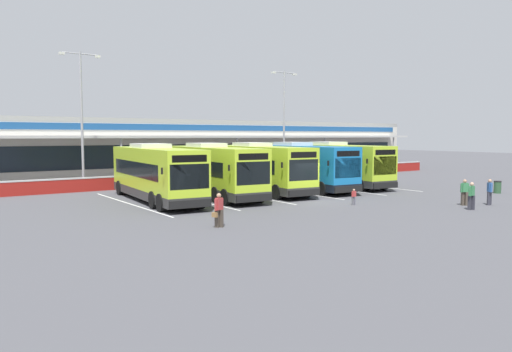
{
  "coord_description": "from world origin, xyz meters",
  "views": [
    {
      "loc": [
        -21.6,
        -23.99,
        4.31
      ],
      "look_at": [
        -2.75,
        3.0,
        1.6
      ],
      "focal_mm": 34.49,
      "sensor_mm": 36.0,
      "label": 1
    }
  ],
  "objects_px": {
    "coach_bus_right_centre": "(299,167)",
    "pedestrian_approaching_bus": "(490,191)",
    "pedestrian_with_handbag": "(219,209)",
    "pedestrian_in_dark_coat": "(472,195)",
    "litter_bin": "(497,187)",
    "coach_bus_rightmost": "(335,165)",
    "lamp_post_west": "(82,111)",
    "coach_bus_leftmost": "(155,174)",
    "pedestrian_near_bin": "(465,191)",
    "coach_bus_left_centre": "(212,171)",
    "coach_bus_centre": "(258,169)",
    "lamp_post_centre": "(284,117)",
    "pedestrian_child": "(354,196)"
  },
  "relations": [
    {
      "from": "coach_bus_rightmost",
      "to": "litter_bin",
      "type": "xyz_separation_m",
      "value": [
        5.98,
        -11.17,
        -1.32
      ]
    },
    {
      "from": "coach_bus_leftmost",
      "to": "pedestrian_with_handbag",
      "type": "distance_m",
      "value": 10.57
    },
    {
      "from": "coach_bus_centre",
      "to": "coach_bus_rightmost",
      "type": "xyz_separation_m",
      "value": [
        8.21,
        0.17,
        0.0
      ]
    },
    {
      "from": "pedestrian_with_handbag",
      "to": "pedestrian_approaching_bus",
      "type": "distance_m",
      "value": 17.89
    },
    {
      "from": "coach_bus_rightmost",
      "to": "lamp_post_centre",
      "type": "bearing_deg",
      "value": 77.5
    },
    {
      "from": "pedestrian_with_handbag",
      "to": "pedestrian_near_bin",
      "type": "xyz_separation_m",
      "value": [
        16.17,
        -2.41,
        0.02
      ]
    },
    {
      "from": "coach_bus_leftmost",
      "to": "pedestrian_approaching_bus",
      "type": "bearing_deg",
      "value": -40.0
    },
    {
      "from": "pedestrian_with_handbag",
      "to": "pedestrian_near_bin",
      "type": "height_order",
      "value": "same"
    },
    {
      "from": "coach_bus_centre",
      "to": "lamp_post_centre",
      "type": "distance_m",
      "value": 15.18
    },
    {
      "from": "pedestrian_with_handbag",
      "to": "pedestrian_child",
      "type": "xyz_separation_m",
      "value": [
        10.74,
        1.67,
        -0.32
      ]
    },
    {
      "from": "pedestrian_with_handbag",
      "to": "pedestrian_in_dark_coat",
      "type": "xyz_separation_m",
      "value": [
        14.84,
        -3.69,
        0.02
      ]
    },
    {
      "from": "pedestrian_with_handbag",
      "to": "pedestrian_in_dark_coat",
      "type": "distance_m",
      "value": 15.29
    },
    {
      "from": "pedestrian_approaching_bus",
      "to": "lamp_post_west",
      "type": "relative_size",
      "value": 0.15
    },
    {
      "from": "pedestrian_in_dark_coat",
      "to": "lamp_post_centre",
      "type": "bearing_deg",
      "value": 77.36
    },
    {
      "from": "pedestrian_approaching_bus",
      "to": "coach_bus_leftmost",
      "type": "bearing_deg",
      "value": 140.0
    },
    {
      "from": "coach_bus_right_centre",
      "to": "pedestrian_in_dark_coat",
      "type": "height_order",
      "value": "coach_bus_right_centre"
    },
    {
      "from": "pedestrian_with_handbag",
      "to": "pedestrian_approaching_bus",
      "type": "relative_size",
      "value": 1.0
    },
    {
      "from": "coach_bus_centre",
      "to": "lamp_post_west",
      "type": "bearing_deg",
      "value": 135.19
    },
    {
      "from": "coach_bus_centre",
      "to": "coach_bus_right_centre",
      "type": "bearing_deg",
      "value": -1.85
    },
    {
      "from": "coach_bus_leftmost",
      "to": "pedestrian_near_bin",
      "type": "distance_m",
      "value": 19.64
    },
    {
      "from": "lamp_post_west",
      "to": "coach_bus_centre",
      "type": "bearing_deg",
      "value": -44.81
    },
    {
      "from": "coach_bus_right_centre",
      "to": "pedestrian_near_bin",
      "type": "xyz_separation_m",
      "value": [
        2.25,
        -13.18,
        -0.91
      ]
    },
    {
      "from": "coach_bus_rightmost",
      "to": "lamp_post_west",
      "type": "height_order",
      "value": "lamp_post_west"
    },
    {
      "from": "pedestrian_approaching_bus",
      "to": "lamp_post_centre",
      "type": "bearing_deg",
      "value": 83.47
    },
    {
      "from": "lamp_post_centre",
      "to": "pedestrian_child",
      "type": "bearing_deg",
      "value": -116.49
    },
    {
      "from": "coach_bus_left_centre",
      "to": "coach_bus_rightmost",
      "type": "bearing_deg",
      "value": 2.58
    },
    {
      "from": "coach_bus_right_centre",
      "to": "lamp_post_west",
      "type": "xyz_separation_m",
      "value": [
        -14.25,
        10.34,
        4.5
      ]
    },
    {
      "from": "pedestrian_in_dark_coat",
      "to": "litter_bin",
      "type": "relative_size",
      "value": 1.74
    },
    {
      "from": "coach_bus_centre",
      "to": "pedestrian_with_handbag",
      "type": "bearing_deg",
      "value": -132.42
    },
    {
      "from": "coach_bus_rightmost",
      "to": "lamp_post_west",
      "type": "distance_m",
      "value": 21.52
    },
    {
      "from": "pedestrian_in_dark_coat",
      "to": "pedestrian_near_bin",
      "type": "xyz_separation_m",
      "value": [
        1.33,
        1.28,
        0.0
      ]
    },
    {
      "from": "coach_bus_leftmost",
      "to": "pedestrian_with_handbag",
      "type": "bearing_deg",
      "value": -97.38
    },
    {
      "from": "pedestrian_approaching_bus",
      "to": "lamp_post_centre",
      "type": "xyz_separation_m",
      "value": [
        2.77,
        24.19,
        5.42
      ]
    },
    {
      "from": "pedestrian_near_bin",
      "to": "lamp_post_centre",
      "type": "distance_m",
      "value": 24.38
    },
    {
      "from": "coach_bus_right_centre",
      "to": "pedestrian_with_handbag",
      "type": "bearing_deg",
      "value": -142.27
    },
    {
      "from": "coach_bus_left_centre",
      "to": "pedestrian_with_handbag",
      "type": "xyz_separation_m",
      "value": [
        -5.67,
        -10.51,
        -0.93
      ]
    },
    {
      "from": "pedestrian_with_handbag",
      "to": "lamp_post_centre",
      "type": "bearing_deg",
      "value": 45.86
    },
    {
      "from": "pedestrian_with_handbag",
      "to": "lamp_post_west",
      "type": "bearing_deg",
      "value": 90.88
    },
    {
      "from": "lamp_post_centre",
      "to": "litter_bin",
      "type": "xyz_separation_m",
      "value": [
        3.78,
        -21.09,
        -5.82
      ]
    },
    {
      "from": "coach_bus_left_centre",
      "to": "pedestrian_in_dark_coat",
      "type": "relative_size",
      "value": 7.61
    },
    {
      "from": "pedestrian_child",
      "to": "lamp_post_centre",
      "type": "height_order",
      "value": "lamp_post_centre"
    },
    {
      "from": "pedestrian_with_handbag",
      "to": "lamp_post_centre",
      "type": "relative_size",
      "value": 0.15
    },
    {
      "from": "pedestrian_child",
      "to": "coach_bus_rightmost",
      "type": "bearing_deg",
      "value": 51.69
    },
    {
      "from": "coach_bus_right_centre",
      "to": "pedestrian_in_dark_coat",
      "type": "relative_size",
      "value": 7.61
    },
    {
      "from": "coach_bus_right_centre",
      "to": "pedestrian_approaching_bus",
      "type": "height_order",
      "value": "coach_bus_right_centre"
    },
    {
      "from": "coach_bus_left_centre",
      "to": "lamp_post_west",
      "type": "distance_m",
      "value": 12.99
    },
    {
      "from": "lamp_post_centre",
      "to": "litter_bin",
      "type": "height_order",
      "value": "lamp_post_centre"
    },
    {
      "from": "coach_bus_leftmost",
      "to": "lamp_post_west",
      "type": "distance_m",
      "value": 11.71
    },
    {
      "from": "coach_bus_centre",
      "to": "pedestrian_child",
      "type": "relative_size",
      "value": 12.28
    },
    {
      "from": "pedestrian_with_handbag",
      "to": "litter_bin",
      "type": "xyz_separation_m",
      "value": [
        24.15,
        -0.1,
        -0.39
      ]
    }
  ]
}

